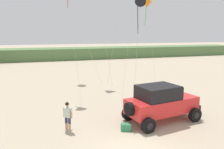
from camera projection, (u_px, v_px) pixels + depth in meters
dune_ridge at (56, 54)px, 46.87m from camera, size 90.00×7.17×2.32m
jeep at (161, 102)px, 13.44m from camera, size 4.99×3.01×2.26m
person_watching at (68, 115)px, 12.05m from camera, size 0.47×0.48×1.67m
cooler_box at (126, 127)px, 12.26m from camera, size 0.66×0.57×0.38m
kite_red_delta at (147, 5)px, 24.74m from camera, size 1.83×5.42×9.09m
kite_black_sled at (140, 3)px, 17.50m from camera, size 1.47×1.81×8.17m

